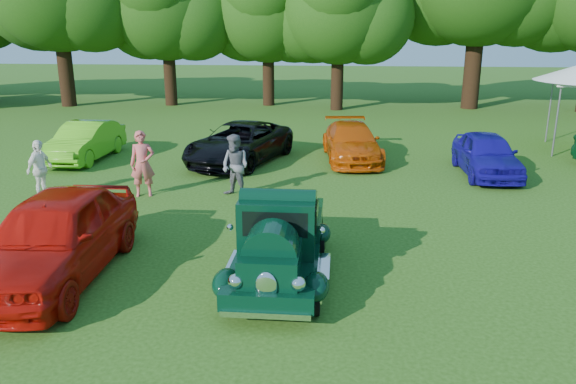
# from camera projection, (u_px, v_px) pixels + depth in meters

# --- Properties ---
(ground) EXTENTS (120.00, 120.00, 0.00)m
(ground) POSITION_uv_depth(u_px,v_px,m) (230.00, 266.00, 11.58)
(ground) COLOR #274B11
(ground) RESTS_ON ground
(hero_pickup) EXTENTS (2.01, 4.33, 1.69)m
(hero_pickup) POSITION_uv_depth(u_px,v_px,m) (279.00, 241.00, 10.89)
(hero_pickup) COLOR black
(hero_pickup) RESTS_ON ground
(red_convertible) EXTENTS (2.16, 5.04, 1.70)m
(red_convertible) POSITION_uv_depth(u_px,v_px,m) (55.00, 236.00, 10.83)
(red_convertible) COLOR #B80F07
(red_convertible) RESTS_ON ground
(back_car_lime) EXTENTS (1.54, 4.20, 1.37)m
(back_car_lime) POSITION_uv_depth(u_px,v_px,m) (85.00, 141.00, 20.50)
(back_car_lime) COLOR #51B618
(back_car_lime) RESTS_ON ground
(back_car_black) EXTENTS (3.77, 5.60, 1.42)m
(back_car_black) POSITION_uv_depth(u_px,v_px,m) (240.00, 143.00, 20.10)
(back_car_black) COLOR black
(back_car_black) RESTS_ON ground
(back_car_orange) EXTENTS (2.39, 4.77, 1.33)m
(back_car_orange) POSITION_uv_depth(u_px,v_px,m) (352.00, 142.00, 20.45)
(back_car_orange) COLOR #BE4606
(back_car_orange) RESTS_ON ground
(back_car_blue) EXTENTS (1.74, 4.14, 1.40)m
(back_car_blue) POSITION_uv_depth(u_px,v_px,m) (486.00, 154.00, 18.42)
(back_car_blue) COLOR #160D8F
(back_car_blue) RESTS_ON ground
(spectator_pink) EXTENTS (0.79, 0.63, 1.91)m
(spectator_pink) POSITION_uv_depth(u_px,v_px,m) (143.00, 164.00, 16.06)
(spectator_pink) COLOR #D65958
(spectator_pink) RESTS_ON ground
(spectator_grey) EXTENTS (1.11, 1.04, 1.81)m
(spectator_grey) POSITION_uv_depth(u_px,v_px,m) (235.00, 166.00, 15.99)
(spectator_grey) COLOR slate
(spectator_grey) RESTS_ON ground
(spectator_white) EXTENTS (0.57, 1.04, 1.67)m
(spectator_white) POSITION_uv_depth(u_px,v_px,m) (40.00, 169.00, 15.93)
(spectator_white) COLOR white
(spectator_white) RESTS_ON ground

